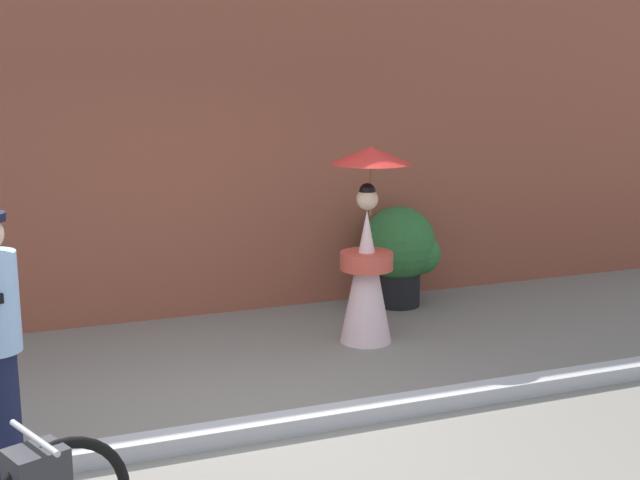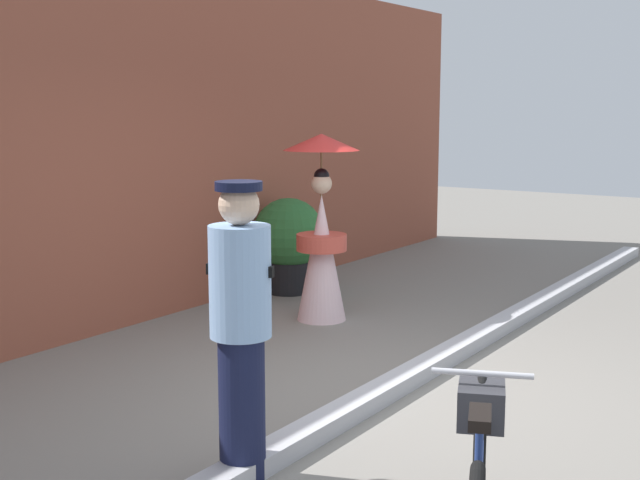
# 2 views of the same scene
# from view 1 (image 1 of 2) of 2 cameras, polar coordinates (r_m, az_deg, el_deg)

# --- Properties ---
(ground_plane) EXTENTS (30.00, 30.00, 0.00)m
(ground_plane) POSITION_cam_1_polar(r_m,az_deg,el_deg) (6.04, -4.47, -13.08)
(ground_plane) COLOR gray
(building_wall) EXTENTS (14.00, 0.40, 3.49)m
(building_wall) POSITION_cam_1_polar(r_m,az_deg,el_deg) (8.65, -10.84, 6.30)
(building_wall) COLOR brown
(building_wall) RESTS_ON ground_plane
(sidewalk_curb) EXTENTS (14.00, 0.20, 0.12)m
(sidewalk_curb) POSITION_cam_1_polar(r_m,az_deg,el_deg) (6.01, -4.48, -12.57)
(sidewalk_curb) COLOR #B2B2B7
(sidewalk_curb) RESTS_ON ground_plane
(person_with_parasol) EXTENTS (0.74, 0.74, 1.81)m
(person_with_parasol) POSITION_cam_1_polar(r_m,az_deg,el_deg) (7.75, 3.20, -0.55)
(person_with_parasol) COLOR silver
(person_with_parasol) RESTS_ON ground_plane
(potted_plant_by_door) EXTENTS (0.81, 0.79, 1.07)m
(potted_plant_by_door) POSITION_cam_1_polar(r_m,az_deg,el_deg) (9.01, 5.47, -0.71)
(potted_plant_by_door) COLOR black
(potted_plant_by_door) RESTS_ON ground_plane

